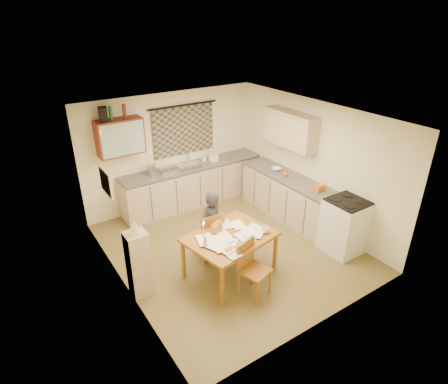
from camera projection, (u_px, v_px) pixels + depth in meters
floor at (229, 248)px, 7.01m from camera, size 4.00×4.50×0.02m
ceiling at (230, 115)px, 5.90m from camera, size 4.00×4.50×0.02m
wall_back at (172, 150)px, 8.15m from camera, size 4.00×0.02×2.50m
wall_front at (330, 251)px, 4.76m from camera, size 4.00×0.02×2.50m
wall_left at (116, 220)px, 5.46m from camera, size 0.02×4.50×2.50m
wall_right at (313, 163)px, 7.45m from camera, size 0.02×4.50×2.50m
window_blind at (184, 131)px, 8.09m from camera, size 1.45×0.03×1.05m
curtain_rod at (183, 105)px, 7.83m from camera, size 1.60×0.04×0.04m
wall_cabinet at (120, 137)px, 7.20m from camera, size 0.90×0.34×0.70m
wall_cabinet_glass at (123, 139)px, 7.07m from camera, size 0.84×0.02×0.64m
upper_cabinet_right at (290, 129)px, 7.51m from camera, size 0.34×1.30×0.70m
framed_print at (106, 182)px, 5.58m from camera, size 0.04×0.50×0.40m
print_canvas at (108, 181)px, 5.59m from camera, size 0.01×0.42×0.32m
counter_back at (194, 185)px, 8.44m from camera, size 3.30×0.62×0.92m
counter_right at (297, 202)px, 7.68m from camera, size 0.62×2.95×0.92m
stove at (345, 226)px, 6.74m from camera, size 0.66×0.66×1.02m
sink at (191, 167)px, 8.22m from camera, size 0.56×0.47×0.10m
tap at (188, 157)px, 8.29m from camera, size 0.04×0.04×0.28m
dish_rack at (168, 170)px, 7.92m from camera, size 0.38×0.33×0.06m
kettle at (152, 170)px, 7.70m from camera, size 0.23×0.23×0.24m
mixing_bowl at (213, 157)px, 8.46m from camera, size 0.29×0.29×0.16m
soap_bottle at (204, 158)px, 8.39m from camera, size 0.11×0.11×0.17m
bowl at (276, 169)px, 7.97m from camera, size 0.26×0.26×0.05m
orange_bag at (318, 188)px, 7.06m from camera, size 0.24×0.20×0.12m
fruit_orange at (286, 174)px, 7.68m from camera, size 0.10×0.10×0.10m
speaker at (103, 114)px, 6.86m from camera, size 0.21×0.24×0.26m
bottle_green at (111, 113)px, 6.93m from camera, size 0.08×0.08×0.26m
bottle_brown at (124, 111)px, 7.06m from camera, size 0.08×0.08×0.26m
dining_table at (230, 255)px, 6.16m from camera, size 1.52×1.26×0.75m
chair_far at (209, 244)px, 6.60m from camera, size 0.45×0.45×0.94m
chair_near at (253, 279)px, 5.77m from camera, size 0.51×0.51×0.90m
person at (211, 227)px, 6.40m from camera, size 0.66×0.58×1.33m
shelf_stand at (139, 264)px, 5.67m from camera, size 0.32×0.30×1.09m
lampshade at (134, 227)px, 5.38m from camera, size 0.20×0.20×0.22m
letter_rack at (217, 227)px, 6.07m from camera, size 0.24×0.19×0.16m
mug at (266, 230)px, 6.06m from camera, size 0.16×0.16×0.11m
magazine at (221, 252)px, 5.57m from camera, size 0.22×0.28×0.02m
book at (217, 248)px, 5.66m from camera, size 0.21×0.28×0.02m
orange_box at (229, 250)px, 5.61m from camera, size 0.13×0.10×0.04m
eyeglasses at (249, 239)px, 5.89m from camera, size 0.13×0.06×0.02m
candle_holder at (206, 242)px, 5.68m from camera, size 0.06×0.06×0.18m
candle at (203, 230)px, 5.59m from camera, size 0.03×0.03×0.22m
candle_flame at (204, 223)px, 5.56m from camera, size 0.02×0.02×0.02m
papers at (229, 238)px, 5.91m from camera, size 1.22×1.07×0.03m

